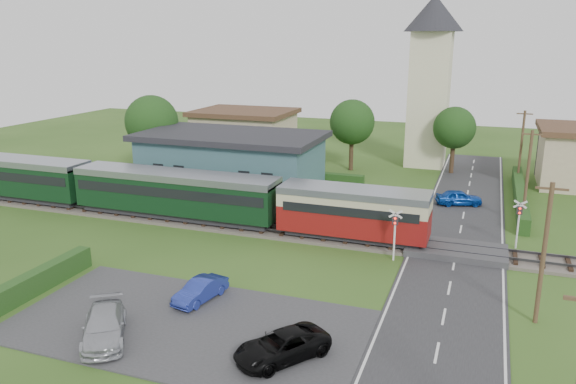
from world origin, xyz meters
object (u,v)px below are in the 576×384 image
(crossing_signal_near, at_px, (395,227))
(car_on_road, at_px, (459,198))
(station_building, at_px, (232,162))
(pedestrian_near, at_px, (279,202))
(church_tower, at_px, (431,69))
(crossing_signal_far, at_px, (519,217))
(equipment_hut, at_px, (117,180))
(house_west, at_px, (245,134))
(car_park_blue, at_px, (200,290))
(car_park_dark, at_px, (282,346))
(pedestrian_far, at_px, (136,188))
(car_park_silver, at_px, (104,326))
(train, at_px, (139,189))

(crossing_signal_near, bearing_deg, car_on_road, 77.46)
(station_building, xyz_separation_m, crossing_signal_near, (16.40, -11.40, -0.55))
(crossing_signal_near, xyz_separation_m, pedestrian_near, (-9.53, 5.05, -0.72))
(church_tower, xyz_separation_m, pedestrian_near, (-8.13, -23.36, -8.80))
(church_tower, height_order, crossing_signal_near, church_tower)
(station_building, bearing_deg, crossing_signal_far, -15.63)
(equipment_hut, relative_size, house_west, 0.24)
(equipment_hut, relative_size, car_park_blue, 0.75)
(car_park_dark, relative_size, pedestrian_far, 2.82)
(car_park_silver, bearing_deg, car_park_blue, 32.92)
(pedestrian_near, distance_m, pedestrian_far, 12.92)
(crossing_signal_far, relative_size, car_on_road, 0.89)
(crossing_signal_far, bearing_deg, pedestrian_near, 179.14)
(crossing_signal_far, bearing_deg, car_park_dark, -119.01)
(car_park_blue, bearing_deg, train, 146.23)
(station_building, xyz_separation_m, car_park_silver, (5.68, -25.46, -1.97))
(pedestrian_far, bearing_deg, train, -118.88)
(house_west, bearing_deg, car_park_silver, -74.85)
(car_park_blue, bearing_deg, equipment_hut, 148.64)
(car_on_road, bearing_deg, car_park_blue, 135.23)
(train, xyz_separation_m, crossing_signal_far, (27.14, 2.39, -0.04))
(equipment_hut, xyz_separation_m, church_tower, (23.00, 22.80, 8.48))
(station_building, distance_m, car_on_road, 19.69)
(church_tower, height_order, car_park_blue, church_tower)
(station_building, height_order, car_park_dark, station_building)
(equipment_hut, xyz_separation_m, station_building, (8.00, 5.79, 0.95))
(pedestrian_far, bearing_deg, car_park_dark, -110.21)
(house_west, bearing_deg, equipment_hut, -98.62)
(car_park_dark, bearing_deg, church_tower, 124.44)
(train, bearing_deg, car_park_blue, -45.19)
(train, height_order, car_park_dark, train)
(station_building, relative_size, crossing_signal_near, 4.88)
(equipment_hut, relative_size, train, 0.06)
(crossing_signal_far, relative_size, car_park_silver, 0.73)
(car_park_silver, height_order, car_park_dark, car_park_silver)
(station_building, bearing_deg, car_park_blue, -68.95)
(train, distance_m, pedestrian_far, 4.13)
(church_tower, height_order, pedestrian_far, church_tower)
(crossing_signal_near, xyz_separation_m, car_on_road, (3.05, 13.71, -1.47))
(house_west, distance_m, crossing_signal_far, 35.26)
(equipment_hut, height_order, house_west, house_west)
(train, bearing_deg, car_on_road, 26.18)
(station_building, height_order, pedestrian_far, station_building)
(crossing_signal_near, xyz_separation_m, car_park_blue, (-8.51, -9.09, -1.50))
(crossing_signal_far, bearing_deg, pedestrian_far, 178.55)
(car_park_dark, xyz_separation_m, pedestrian_near, (-6.94, 17.90, 0.75))
(crossing_signal_near, xyz_separation_m, car_park_silver, (-10.72, -14.05, -1.41))
(station_building, distance_m, car_park_silver, 26.16)
(train, bearing_deg, pedestrian_far, 128.50)
(train, relative_size, pedestrian_near, 22.18)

